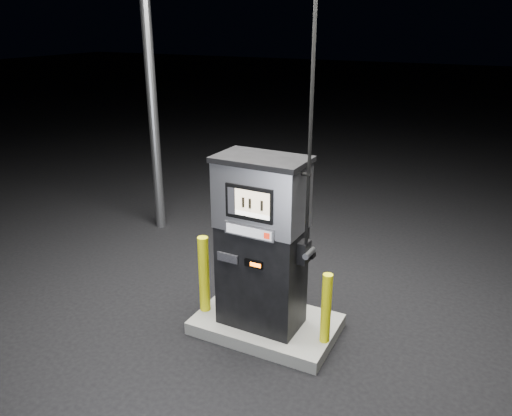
% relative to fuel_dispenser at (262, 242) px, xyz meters
% --- Properties ---
extents(ground, '(80.00, 80.00, 0.00)m').
position_rel_fuel_dispenser_xyz_m(ground, '(0.03, 0.08, -1.15)').
color(ground, black).
rests_on(ground, ground).
extents(pump_island, '(1.60, 1.00, 0.15)m').
position_rel_fuel_dispenser_xyz_m(pump_island, '(0.03, 0.08, -1.07)').
color(pump_island, slate).
rests_on(pump_island, ground).
extents(fuel_dispenser, '(1.07, 0.60, 4.03)m').
position_rel_fuel_dispenser_xyz_m(fuel_dispenser, '(0.00, 0.00, 0.00)').
color(fuel_dispenser, black).
rests_on(fuel_dispenser, pump_island).
extents(bollard_left, '(0.16, 0.16, 0.94)m').
position_rel_fuel_dispenser_xyz_m(bollard_left, '(-0.71, -0.06, -0.53)').
color(bollard_left, '#EFEC0D').
rests_on(bollard_left, pump_island).
extents(bollard_right, '(0.11, 0.11, 0.80)m').
position_rel_fuel_dispenser_xyz_m(bollard_right, '(0.77, -0.02, -0.60)').
color(bollard_right, '#EFEC0D').
rests_on(bollard_right, pump_island).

